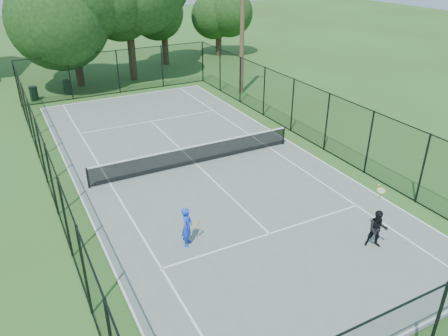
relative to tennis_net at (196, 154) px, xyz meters
name	(u,v)px	position (x,y,z in m)	size (l,w,h in m)	color
ground	(196,165)	(0.00, 0.00, -0.58)	(120.00, 120.00, 0.00)	#35511B
tennis_court	(196,164)	(0.00, 0.00, -0.55)	(11.00, 24.00, 0.06)	slate
tennis_net	(196,154)	(0.00, 0.00, 0.00)	(10.08, 0.08, 0.95)	black
fence	(195,136)	(0.00, 0.00, 0.92)	(13.10, 26.10, 3.00)	black
tree_near_left	(70,7)	(-2.08, 16.13, 4.98)	(6.92, 6.92, 9.03)	#332114
tree_near_mid	(128,13)	(1.94, 15.95, 4.38)	(6.15, 6.15, 8.05)	#332114
tree_near_right	(163,9)	(5.94, 19.48, 4.05)	(5.29, 5.29, 7.30)	#332114
tree_far_right	(218,16)	(11.68, 20.49, 3.00)	(4.37, 4.37, 5.79)	#332114
trash_bin_left	(34,93)	(-5.58, 14.03, -0.10)	(0.58, 0.58, 0.94)	black
trash_bin_right	(67,87)	(-3.34, 14.32, -0.07)	(0.58, 0.58, 1.01)	black
utility_pole	(242,36)	(7.60, 9.00, 3.37)	(1.40, 0.30, 7.77)	#4C3823
player_blue	(187,227)	(-2.84, -5.59, 0.21)	(0.88, 0.63, 1.46)	blue
player_black	(377,229)	(2.81, -8.67, 0.18)	(0.94, 1.12, 2.02)	black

